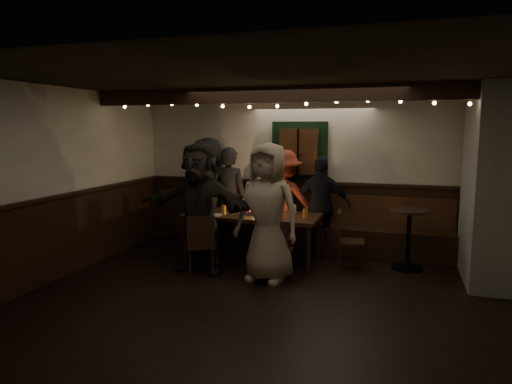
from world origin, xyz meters
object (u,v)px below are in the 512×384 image
(person_c, at_px, (262,205))
(person_f, at_px, (200,207))
(person_b, at_px, (229,198))
(chair_near_right, at_px, (277,246))
(chair_end, at_px, (345,236))
(high_top, at_px, (409,232))
(person_e, at_px, (321,206))
(dining_table, at_px, (252,218))
(person_g, at_px, (268,212))
(person_d, at_px, (283,202))
(chair_near_left, at_px, (201,241))
(person_a, at_px, (208,191))

(person_c, bearing_deg, person_f, 56.17)
(person_b, bearing_deg, chair_near_right, 133.13)
(chair_end, distance_m, high_top, 0.91)
(high_top, relative_size, person_e, 0.55)
(dining_table, bearing_deg, person_g, -59.07)
(chair_near_right, relative_size, person_e, 0.52)
(chair_near_right, xyz_separation_m, person_d, (-0.26, 1.35, 0.38))
(chair_near_left, distance_m, high_top, 3.00)
(high_top, bearing_deg, person_b, 173.70)
(person_d, distance_m, person_g, 1.45)
(chair_near_left, xyz_separation_m, person_f, (-0.07, 0.12, 0.46))
(chair_end, height_order, person_e, person_e)
(chair_near_left, bearing_deg, person_a, 109.97)
(person_a, bearing_deg, chair_end, 173.05)
(person_b, relative_size, person_e, 1.09)
(dining_table, distance_m, person_e, 1.18)
(dining_table, xyz_separation_m, chair_near_right, (0.59, -0.72, -0.21))
(high_top, bearing_deg, dining_table, -172.37)
(chair_near_left, relative_size, person_b, 0.48)
(high_top, bearing_deg, person_e, 164.43)
(chair_near_left, distance_m, person_c, 1.65)
(person_e, relative_size, person_g, 0.86)
(dining_table, height_order, person_g, person_g)
(chair_near_left, relative_size, chair_end, 1.00)
(person_e, relative_size, person_f, 0.85)
(chair_near_left, height_order, chair_end, chair_end)
(person_c, bearing_deg, chair_end, 140.34)
(high_top, distance_m, person_f, 3.04)
(chair_near_left, height_order, person_c, person_c)
(dining_table, bearing_deg, person_e, 35.54)
(dining_table, height_order, person_d, person_d)
(high_top, bearing_deg, person_a, 172.15)
(dining_table, relative_size, person_c, 1.38)
(chair_near_left, bearing_deg, chair_end, 25.88)
(person_e, distance_m, person_g, 1.57)
(chair_end, bearing_deg, dining_table, -176.34)
(high_top, height_order, person_e, person_e)
(chair_near_left, xyz_separation_m, chair_end, (1.89, 0.92, 0.00))
(person_a, bearing_deg, chair_near_left, 118.40)
(person_c, bearing_deg, high_top, 153.80)
(high_top, xyz_separation_m, person_a, (-3.35, 0.46, 0.38))
(chair_near_left, height_order, person_e, person_e)
(chair_near_left, bearing_deg, dining_table, 59.88)
(chair_near_left, bearing_deg, person_d, 60.91)
(chair_near_right, height_order, person_a, person_a)
(person_f, bearing_deg, person_g, 2.80)
(person_e, bearing_deg, chair_near_right, 68.13)
(chair_near_right, distance_m, chair_end, 1.15)
(dining_table, distance_m, person_d, 0.74)
(chair_near_left, distance_m, person_g, 1.07)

